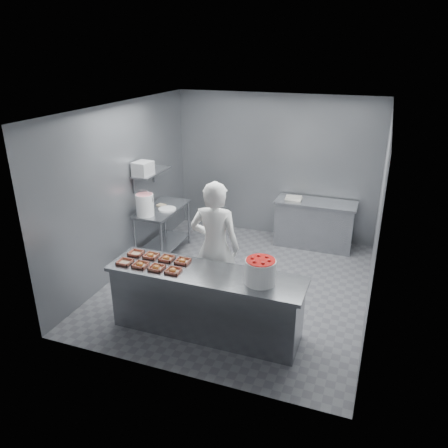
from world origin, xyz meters
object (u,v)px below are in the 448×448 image
Objects in this scene: tray_0 at (125,262)px; glaze_bucket at (145,204)px; service_counter at (206,302)px; prep_table at (163,224)px; appliance at (143,169)px; strawberry_tub at (260,271)px; back_counter at (314,224)px; tray_4 at (136,253)px; tray_7 at (183,261)px; tray_5 at (151,256)px; tray_6 at (167,258)px; tray_3 at (173,271)px; worker at (215,247)px; tray_2 at (156,268)px; tray_1 at (140,265)px.

tray_0 is 0.41× the size of glaze_bucket.
service_counter is 2.56m from prep_table.
appliance is at bearing 117.48° from glaze_bucket.
prep_table is 3.16× the size of strawberry_tub.
glaze_bucket is (-2.64, -1.72, 0.65)m from back_counter.
appliance reaches higher than tray_4.
glaze_bucket is (-1.35, 1.39, 0.18)m from tray_7.
tray_5 is (-1.77, -3.11, 0.47)m from back_counter.
appliance is at bearing 121.66° from tray_5.
back_counter is 8.01× the size of tray_7.
appliance reaches higher than tray_6.
tray_4 is 1.86m from appliance.
tray_5 reaches higher than tray_4.
prep_table is 3.90× the size of appliance.
tray_4 reaches higher than prep_table.
tray_0 is at bearing 180.00° from tray_3.
glaze_bucket is at bearing 110.69° from tray_0.
worker is 1.04m from strawberry_tub.
tray_3 is 0.80m from worker.
glaze_bucket is at bearing 122.09° from tray_5.
tray_6 is (1.02, -1.81, 0.33)m from prep_table.
tray_2 is 1.00× the size of tray_7.
tray_3 and tray_7 have the same top height.
tray_2 is 1.38m from strawberry_tub.
tray_4 is (-0.24, 0.29, -0.00)m from tray_1.
tray_5 is at bearing 90.00° from tray_1.
strawberry_tub is at bearing -32.06° from glaze_bucket.
tray_1 is (-1.77, -3.39, 0.47)m from back_counter.
tray_7 is 0.49× the size of strawberry_tub.
tray_1 is 0.37m from tray_4.
tray_0 is 1.00× the size of tray_6.
tray_0 is 1.00× the size of tray_3.
tray_7 is at bearing 171.76° from strawberry_tub.
tray_4 is at bearing 180.00° from tray_7.
prep_table is 2.10m from tray_6.
worker is (0.29, 0.74, 0.05)m from tray_3.
appliance is (-2.55, 1.70, 0.61)m from strawberry_tub.
tray_1 and tray_3 have the same top height.
tray_4 is (0.54, -1.81, 0.33)m from prep_table.
tray_2 is 0.49× the size of strawberry_tub.
back_counter is 3.33m from strawberry_tub.
prep_table is 3.12m from strawberry_tub.
tray_0 is (0.54, -2.09, 0.33)m from prep_table.
appliance is at bearing 117.45° from tray_1.
tray_4 is at bearing 90.00° from tray_0.
prep_table is 2.23m from tray_7.
tray_7 is (0.00, 0.29, 0.00)m from tray_3.
tray_4 is (-0.72, 0.29, -0.00)m from tray_3.
back_counter is 3.37m from appliance.
prep_table is 6.40× the size of tray_4.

